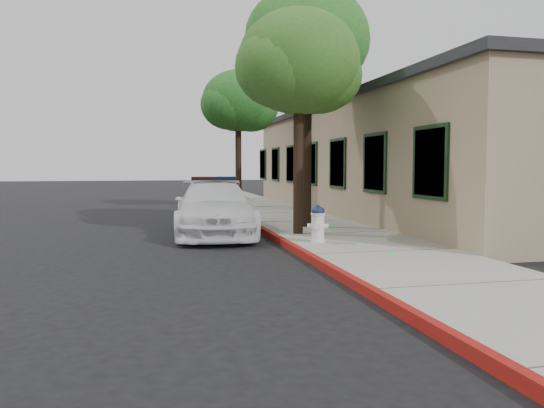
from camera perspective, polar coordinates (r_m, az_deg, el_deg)
The scene contains 9 objects.
ground at distance 10.38m, azimuth 3.81°, elevation -6.25°, with size 120.00×120.00×0.00m, color black.
sidewalk at distance 13.68m, azimuth 6.60°, elevation -3.43°, with size 3.20×60.00×0.15m, color gray.
red_curb at distance 13.25m, azimuth 0.30°, elevation -3.63°, with size 0.14×60.00×0.16m, color maroon.
clapboard_building at distance 21.12m, azimuth 14.25°, elevation 4.71°, with size 7.30×20.89×4.24m.
police_car at distance 14.33m, azimuth -6.23°, elevation -0.42°, with size 2.46×5.22×1.59m.
fire_hydrant at distance 11.91m, azimuth 4.98°, elevation -2.14°, with size 0.48×0.42×0.84m.
street_tree_near at distance 13.63m, azimuth 2.93°, elevation 14.58°, with size 3.33×3.07×5.62m.
street_tree_mid at distance 15.40m, azimuth 3.73°, elevation 16.64°, with size 3.51×3.67×6.71m.
street_tree_far at distance 22.59m, azimuth -3.60°, elevation 10.73°, with size 3.31×3.04×5.74m.
Camera 1 is at (-2.96, -9.77, 1.87)m, focal length 34.85 mm.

